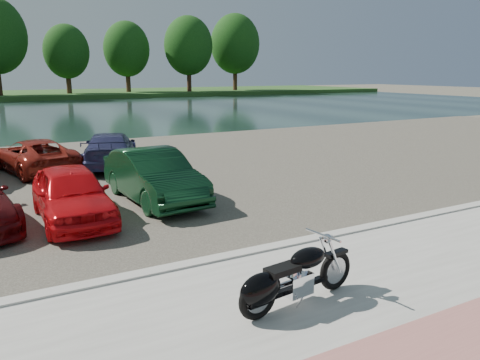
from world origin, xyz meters
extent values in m
plane|color=#595447|center=(0.00, 0.00, 0.00)|extent=(200.00, 200.00, 0.00)
cube|color=#A29F99|center=(0.00, -1.00, 0.05)|extent=(60.00, 6.00, 0.10)
cube|color=#A9625F|center=(0.00, -2.50, 0.10)|extent=(60.00, 2.00, 0.01)
cube|color=#A29F99|center=(0.00, 2.00, 0.07)|extent=(60.00, 0.30, 0.14)
cube|color=#3E3A32|center=(0.00, 11.00, 0.02)|extent=(60.00, 18.00, 0.04)
cube|color=#1B302D|center=(0.00, 40.00, 0.00)|extent=(120.00, 40.00, 0.00)
cube|color=#264719|center=(0.00, 72.00, 0.30)|extent=(120.00, 24.00, 0.60)
cylinder|color=#382114|center=(6.00, 66.00, 2.85)|extent=(0.70, 0.70, 4.50)
ellipsoid|color=#11390F|center=(6.00, 66.00, 6.45)|extent=(6.30, 6.30, 7.56)
cylinder|color=#382114|center=(15.00, 67.40, 3.08)|extent=(0.70, 0.70, 4.95)
ellipsoid|color=#11390F|center=(15.00, 67.40, 7.04)|extent=(6.93, 6.93, 8.32)
cylinder|color=#382114|center=(24.00, 64.60, 3.30)|extent=(0.70, 0.70, 5.40)
ellipsoid|color=#11390F|center=(24.00, 64.60, 7.62)|extent=(7.56, 7.56, 9.07)
cylinder|color=#382114|center=(33.00, 66.00, 3.52)|extent=(0.70, 0.70, 5.85)
ellipsoid|color=#11390F|center=(33.00, 66.00, 8.21)|extent=(8.19, 8.19, 9.83)
torus|color=black|center=(-0.27, -0.12, 0.44)|extent=(0.69, 0.21, 0.68)
torus|color=black|center=(-1.91, -0.35, 0.44)|extent=(0.69, 0.21, 0.68)
cylinder|color=#B2B2B7|center=(-0.27, -0.12, 0.44)|extent=(0.46, 0.12, 0.46)
cylinder|color=#B2B2B7|center=(-1.91, -0.35, 0.44)|extent=(0.46, 0.12, 0.46)
cylinder|color=silver|center=(-0.40, -0.24, 0.74)|extent=(0.33, 0.09, 0.63)
cylinder|color=silver|center=(-0.42, -0.04, 0.74)|extent=(0.33, 0.09, 0.63)
cylinder|color=silver|center=(-0.60, -0.17, 1.13)|extent=(0.14, 0.75, 0.04)
sphere|color=silver|center=(-0.50, -0.15, 1.05)|extent=(0.18, 0.18, 0.16)
sphere|color=silver|center=(-0.43, -0.14, 1.05)|extent=(0.12, 0.12, 0.11)
cube|color=black|center=(-0.27, -0.12, 0.75)|extent=(0.46, 0.20, 0.06)
cube|color=black|center=(-1.09, -0.23, 0.38)|extent=(1.20, 0.26, 0.08)
cube|color=silver|center=(-1.14, -0.24, 0.45)|extent=(0.49, 0.38, 0.34)
cylinder|color=silver|center=(-1.04, -0.23, 0.65)|extent=(0.27, 0.21, 0.27)
cylinder|color=silver|center=(-1.24, -0.25, 0.65)|extent=(0.27, 0.21, 0.27)
ellipsoid|color=black|center=(-0.91, -0.21, 0.82)|extent=(0.72, 0.45, 0.32)
cube|color=black|center=(-1.44, -0.28, 0.76)|extent=(0.58, 0.35, 0.10)
ellipsoid|color=black|center=(-1.86, -0.34, 0.56)|extent=(0.77, 0.43, 0.50)
cube|color=black|center=(-1.91, -0.35, 0.49)|extent=(0.42, 0.23, 0.30)
cylinder|color=silver|center=(-1.46, -0.12, 0.32)|extent=(1.10, 0.24, 0.09)
cylinder|color=silver|center=(-1.46, -0.12, 0.40)|extent=(1.10, 0.24, 0.09)
cylinder|color=#B2B2B7|center=(-1.21, -0.43, 0.23)|extent=(0.04, 0.14, 0.22)
imported|color=red|center=(-3.46, 6.05, 0.73)|extent=(1.66, 4.05, 1.37)
imported|color=black|center=(-1.08, 6.86, 0.78)|extent=(1.87, 4.58, 1.48)
imported|color=maroon|center=(-3.67, 12.83, 0.65)|extent=(3.03, 4.78, 1.23)
imported|color=navy|center=(-0.97, 12.49, 0.71)|extent=(3.19, 4.99, 1.35)
camera|label=1|loc=(-5.14, -5.74, 3.68)|focal=35.00mm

